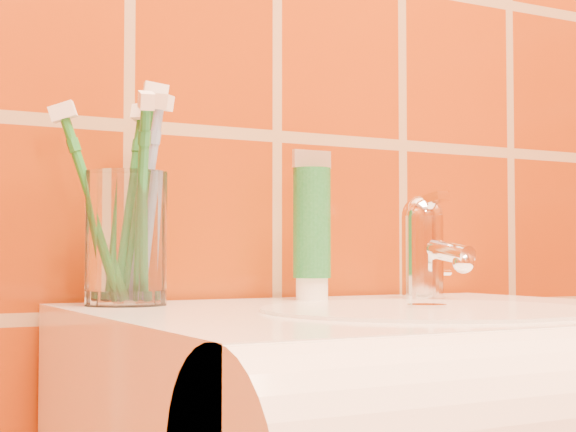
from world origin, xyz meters
TOP-DOWN VIEW (x-y plane):
  - glass_tumbler at (-0.21, 1.12)m, footprint 0.10×0.10m
  - toothpaste_tube at (0.00, 1.12)m, footprint 0.05×0.04m
  - faucet at (0.14, 1.09)m, footprint 0.05×0.11m
  - toothbrush_0 at (-0.19, 1.11)m, footprint 0.09×0.09m
  - toothbrush_1 at (-0.20, 1.14)m, footprint 0.12×0.11m
  - toothbrush_2 at (-0.24, 1.12)m, footprint 0.13×0.12m
  - toothbrush_3 at (-0.19, 1.13)m, footprint 0.07×0.06m
  - toothbrush_4 at (-0.21, 1.09)m, footprint 0.06×0.15m

SIDE VIEW (x-z plane):
  - faucet at x=0.14m, z-range 0.85..0.97m
  - glass_tumbler at x=-0.21m, z-range 0.85..0.98m
  - toothpaste_tube at x=0.00m, z-range 0.84..1.01m
  - toothbrush_2 at x=-0.24m, z-range 0.84..1.05m
  - toothbrush_4 at x=-0.21m, z-range 0.84..1.06m
  - toothbrush_1 at x=-0.20m, z-range 0.84..1.06m
  - toothbrush_0 at x=-0.19m, z-range 0.84..1.07m
  - toothbrush_3 at x=-0.19m, z-range 0.85..1.08m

